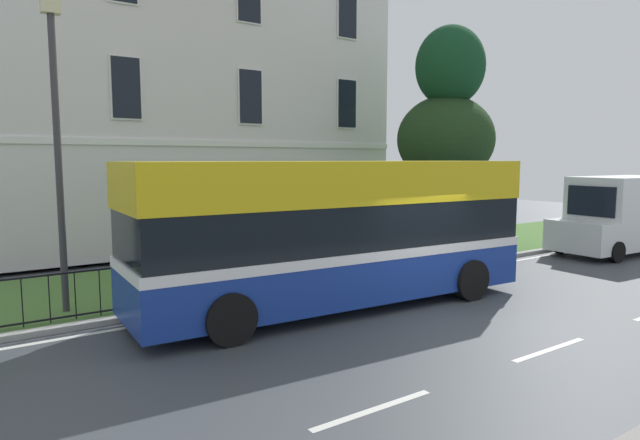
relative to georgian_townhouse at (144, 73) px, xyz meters
The scene contains 7 objects.
ground_plane 15.95m from the georgian_townhouse, 83.72° to the right, with size 60.00×56.00×0.18m.
georgian_townhouse is the anchor object (origin of this frame).
iron_verge_railing 12.51m from the georgian_townhouse, 90.00° to the right, with size 13.50×0.04×0.97m.
evergreen_tree 12.38m from the georgian_townhouse, 46.66° to the right, with size 4.25×4.20×8.08m.
single_decker_bus 13.74m from the georgian_townhouse, 89.12° to the right, with size 9.25×2.97×3.24m.
white_panel_van 18.71m from the georgian_townhouse, 45.51° to the right, with size 5.20×2.47×2.68m.
street_lamp_post 11.69m from the georgian_townhouse, 115.84° to the right, with size 0.36×0.24×6.39m.
Camera 1 is at (-8.48, -7.03, 3.29)m, focal length 30.58 mm.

